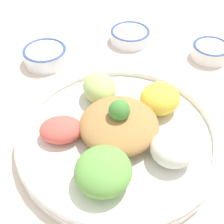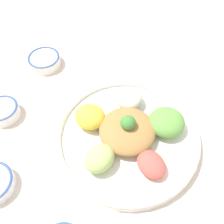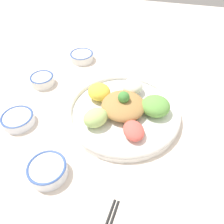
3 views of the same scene
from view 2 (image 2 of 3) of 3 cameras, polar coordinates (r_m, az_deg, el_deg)
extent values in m
plane|color=silver|center=(0.72, 0.94, -8.36)|extent=(2.40, 2.40, 0.00)
cylinder|color=white|center=(0.73, 3.22, -5.53)|extent=(0.40, 0.40, 0.02)
torus|color=white|center=(0.72, 3.27, -4.93)|extent=(0.40, 0.40, 0.02)
ellipsoid|color=#6BAD4C|center=(0.72, 11.75, -2.18)|extent=(0.11, 0.12, 0.06)
ellipsoid|color=white|center=(0.76, 3.77, 2.98)|extent=(0.09, 0.08, 0.05)
ellipsoid|color=yellow|center=(0.72, -4.78, -1.05)|extent=(0.11, 0.11, 0.06)
ellipsoid|color=#B7DB7A|center=(0.66, -2.74, -10.08)|extent=(0.11, 0.11, 0.06)
ellipsoid|color=#E55B51|center=(0.67, 8.56, -11.19)|extent=(0.10, 0.10, 0.04)
ellipsoid|color=#AD7F47|center=(0.70, 3.35, -4.05)|extent=(0.15, 0.15, 0.05)
sphere|color=#478E3D|center=(0.67, 3.51, -2.34)|extent=(0.04, 0.04, 0.04)
cylinder|color=white|center=(0.83, -22.58, 0.10)|extent=(0.09, 0.09, 0.04)
torus|color=#38569E|center=(0.82, -22.95, 0.79)|extent=(0.09, 0.09, 0.01)
cylinder|color=maroon|center=(0.82, -22.89, 0.67)|extent=(0.08, 0.08, 0.00)
cylinder|color=white|center=(0.94, -14.45, 10.68)|extent=(0.11, 0.11, 0.03)
torus|color=#38569E|center=(0.93, -14.66, 11.39)|extent=(0.11, 0.11, 0.01)
cylinder|color=#DBB251|center=(0.93, -14.62, 11.26)|extent=(0.09, 0.09, 0.00)
camera|label=1|loc=(0.69, 41.90, 30.01)|focal=50.00mm
camera|label=3|loc=(0.24, 102.79, -48.96)|focal=35.00mm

